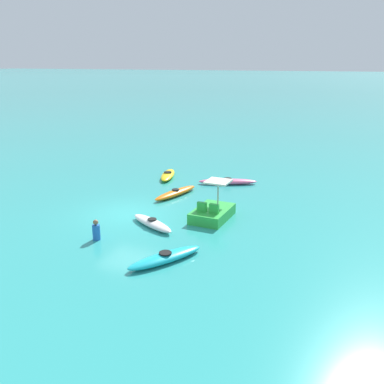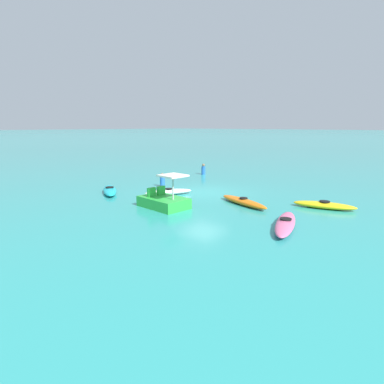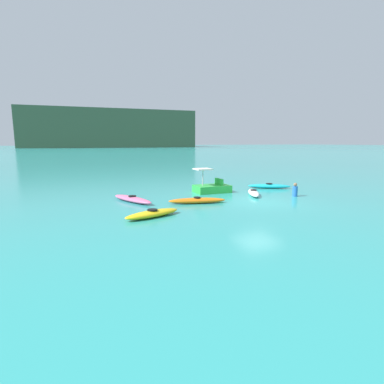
{
  "view_description": "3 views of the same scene",
  "coord_description": "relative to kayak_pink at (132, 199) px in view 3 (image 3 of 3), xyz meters",
  "views": [
    {
      "loc": [
        16.67,
        10.24,
        7.13
      ],
      "look_at": [
        -2.83,
        2.25,
        0.55
      ],
      "focal_mm": 39.53,
      "sensor_mm": 36.0,
      "label": 1
    },
    {
      "loc": [
        -12.26,
        14.26,
        3.92
      ],
      "look_at": [
        -1.75,
        2.92,
        0.7
      ],
      "focal_mm": 29.99,
      "sensor_mm": 36.0,
      "label": 2
    },
    {
      "loc": [
        -10.76,
        -14.35,
        3.48
      ],
      "look_at": [
        -3.04,
        2.74,
        0.36
      ],
      "focal_mm": 28.37,
      "sensor_mm": 36.0,
      "label": 3
    }
  ],
  "objects": [
    {
      "name": "ground_plane",
      "position": [
        6.78,
        -2.96,
        -0.16
      ],
      "size": [
        600.0,
        600.0,
        0.0
      ],
      "primitive_type": "plane",
      "color": "teal"
    },
    {
      "name": "headland_cliff",
      "position": [
        30.28,
        192.59,
        11.17
      ],
      "size": [
        105.87,
        64.66,
        22.66
      ],
      "primitive_type": "cube",
      "rotation": [
        0.0,
        0.0,
        -0.08
      ],
      "color": "#42563D",
      "rests_on": "ground_plane"
    },
    {
      "name": "kayak_pink",
      "position": [
        0.0,
        0.0,
        0.0
      ],
      "size": [
        1.95,
        3.5,
        0.37
      ],
      "color": "pink",
      "rests_on": "ground_plane"
    },
    {
      "name": "kayak_white",
      "position": [
        7.8,
        -1.06,
        0.0
      ],
      "size": [
        1.86,
        2.73,
        0.37
      ],
      "color": "white",
      "rests_on": "ground_plane"
    },
    {
      "name": "kayak_orange",
      "position": [
        3.27,
        -1.96,
        -0.0
      ],
      "size": [
        3.33,
        1.5,
        0.37
      ],
      "color": "orange",
      "rests_on": "ground_plane"
    },
    {
      "name": "kayak_yellow",
      "position": [
        0.0,
        -3.99,
        0.0
      ],
      "size": [
        2.96,
        1.53,
        0.37
      ],
      "color": "yellow",
      "rests_on": "ground_plane"
    },
    {
      "name": "kayak_cyan",
      "position": [
        10.69,
        0.99,
        0.0
      ],
      "size": [
        3.1,
        2.25,
        0.37
      ],
      "color": "#19B7C6",
      "rests_on": "ground_plane"
    },
    {
      "name": "pedal_boat_green",
      "position": [
        5.83,
        1.1,
        0.17
      ],
      "size": [
        2.5,
        1.59,
        1.68
      ],
      "color": "green",
      "rests_on": "ground_plane"
    },
    {
      "name": "person_by_kayaks",
      "position": [
        9.96,
        -2.53,
        0.22
      ],
      "size": [
        0.45,
        0.45,
        0.88
      ],
      "color": "blue",
      "rests_on": "ground_plane"
    }
  ]
}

